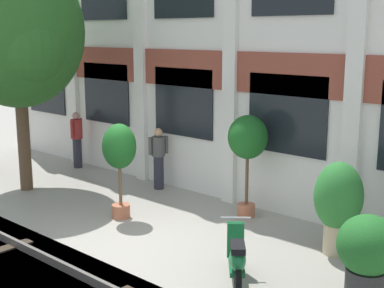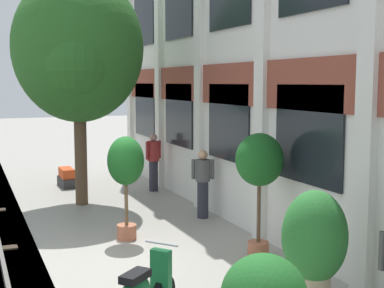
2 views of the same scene
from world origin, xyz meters
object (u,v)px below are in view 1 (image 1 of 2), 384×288
object	(u,v)px
potted_plant_tall_urn	(119,152)
potted_plant_fluted_column	(338,201)
broadleaf_tree	(17,35)
resident_near_plants	(77,138)
scooter_second_parked	(237,259)
resident_watching_tracks	(158,157)
potted_plant_terracotta_small	(248,142)
potted_plant_stone_basin	(367,254)

from	to	relation	value
potted_plant_tall_urn	potted_plant_fluted_column	bearing A→B (deg)	16.94
broadleaf_tree	resident_near_plants	size ratio (longest dim) A/B	3.50
scooter_second_parked	potted_plant_fluted_column	bearing A→B (deg)	-55.76
broadleaf_tree	resident_watching_tracks	distance (m)	4.57
potted_plant_terracotta_small	resident_watching_tracks	xyz separation A→B (m)	(-2.94, 0.22, -0.83)
potted_plant_stone_basin	scooter_second_parked	bearing A→B (deg)	-159.15
broadleaf_tree	scooter_second_parked	bearing A→B (deg)	-5.05
resident_near_plants	scooter_second_parked	bearing A→B (deg)	142.00
broadleaf_tree	resident_watching_tracks	bearing A→B (deg)	42.86
resident_watching_tracks	resident_near_plants	xyz separation A→B (m)	(-3.38, -0.05, 0.05)
potted_plant_terracotta_small	scooter_second_parked	size ratio (longest dim) A/B	2.02
scooter_second_parked	resident_watching_tracks	distance (m)	5.60
potted_plant_tall_urn	resident_near_plants	xyz separation A→B (m)	(-4.33, 2.05, -0.57)
broadleaf_tree	scooter_second_parked	xyz separation A→B (m)	(7.23, -0.64, -3.46)
potted_plant_stone_basin	potted_plant_tall_urn	bearing A→B (deg)	178.42
potted_plant_stone_basin	scooter_second_parked	distance (m)	1.99
scooter_second_parked	resident_watching_tracks	xyz separation A→B (m)	(-4.74, 2.95, 0.41)
potted_plant_terracotta_small	scooter_second_parked	xyz separation A→B (m)	(1.80, -2.73, -1.24)
broadleaf_tree	resident_watching_tracks	world-z (taller)	broadleaf_tree
scooter_second_parked	resident_near_plants	bearing A→B (deg)	30.10
potted_plant_terracotta_small	scooter_second_parked	bearing A→B (deg)	-56.64
broadleaf_tree	potted_plant_stone_basin	world-z (taller)	broadleaf_tree
resident_watching_tracks	resident_near_plants	size ratio (longest dim) A/B	0.95
resident_watching_tracks	potted_plant_terracotta_small	bearing A→B (deg)	21.23
potted_plant_stone_basin	scooter_second_parked	xyz separation A→B (m)	(-1.83, -0.70, -0.38)
potted_plant_fluted_column	potted_plant_terracotta_small	bearing A→B (deg)	167.32
potted_plant_tall_urn	resident_watching_tracks	distance (m)	2.39
resident_near_plants	potted_plant_terracotta_small	bearing A→B (deg)	160.14
potted_plant_stone_basin	resident_near_plants	distance (m)	10.19
potted_plant_fluted_column	potted_plant_stone_basin	bearing A→B (deg)	-50.80
broadleaf_tree	resident_near_plants	xyz separation A→B (m)	(-0.89, 2.26, -3.00)
potted_plant_stone_basin	resident_watching_tracks	xyz separation A→B (m)	(-6.57, 2.26, 0.04)
potted_plant_tall_urn	resident_near_plants	world-z (taller)	potted_plant_tall_urn
potted_plant_terracotta_small	resident_near_plants	bearing A→B (deg)	178.48
potted_plant_fluted_column	scooter_second_parked	world-z (taller)	potted_plant_fluted_column
potted_plant_fluted_column	potted_plant_terracotta_small	size ratio (longest dim) A/B	0.76
broadleaf_tree	potted_plant_fluted_column	size ratio (longest dim) A/B	3.41
potted_plant_stone_basin	resident_watching_tracks	world-z (taller)	resident_watching_tracks
potted_plant_stone_basin	potted_plant_fluted_column	size ratio (longest dim) A/B	0.82
potted_plant_terracotta_small	scooter_second_parked	world-z (taller)	potted_plant_terracotta_small
potted_plant_terracotta_small	potted_plant_tall_urn	bearing A→B (deg)	-136.64
potted_plant_tall_urn	potted_plant_stone_basin	bearing A→B (deg)	-1.58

